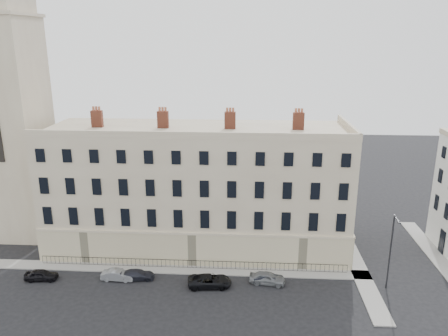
{
  "coord_description": "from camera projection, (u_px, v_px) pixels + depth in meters",
  "views": [
    {
      "loc": [
        0.39,
        -38.81,
        25.31
      ],
      "look_at": [
        -2.59,
        10.0,
        10.71
      ],
      "focal_mm": 35.0,
      "sensor_mm": 36.0,
      "label": 1
    }
  ],
  "objects": [
    {
      "name": "ground",
      "position": [
        243.0,
        297.0,
        44.38
      ],
      "size": [
        160.0,
        160.0,
        0.0
      ],
      "primitive_type": "plane",
      "color": "black",
      "rests_on": "ground"
    },
    {
      "name": "terrace",
      "position": [
        198.0,
        188.0,
        54.03
      ],
      "size": [
        36.22,
        12.22,
        17.0
      ],
      "color": "tan",
      "rests_on": "ground"
    },
    {
      "name": "church_tower",
      "position": [
        6.0,
        94.0,
        54.19
      ],
      "size": [
        8.0,
        8.13,
        44.0
      ],
      "color": "tan",
      "rests_on": "ground"
    },
    {
      "name": "pavement_terrace",
      "position": [
        157.0,
        269.0,
        49.73
      ],
      "size": [
        48.0,
        2.0,
        0.12
      ],
      "primitive_type": "cube",
      "color": "gray",
      "rests_on": "ground"
    },
    {
      "name": "pavement_east_return",
      "position": [
        355.0,
        262.0,
        51.26
      ],
      "size": [
        2.0,
        24.0,
        0.12
      ],
      "primitive_type": "cube",
      "color": "gray",
      "rests_on": "ground"
    },
    {
      "name": "pavement_adjacent",
      "position": [
        436.0,
        256.0,
        52.59
      ],
      "size": [
        2.0,
        20.0,
        0.12
      ],
      "primitive_type": "cube",
      "color": "gray",
      "rests_on": "ground"
    },
    {
      "name": "railings",
      "position": [
        192.0,
        264.0,
        49.74
      ],
      "size": [
        35.0,
        0.04,
        0.96
      ],
      "color": "black",
      "rests_on": "ground"
    },
    {
      "name": "car_a",
      "position": [
        41.0,
        275.0,
        47.4
      ],
      "size": [
        3.61,
        1.69,
        1.19
      ],
      "primitive_type": "imported",
      "rotation": [
        0.0,
        0.0,
        1.65
      ],
      "color": "black",
      "rests_on": "ground"
    },
    {
      "name": "car_b",
      "position": [
        118.0,
        275.0,
        47.4
      ],
      "size": [
        3.57,
        1.32,
        1.17
      ],
      "primitive_type": "imported",
      "rotation": [
        0.0,
        0.0,
        1.55
      ],
      "color": "gray",
      "rests_on": "ground"
    },
    {
      "name": "car_c",
      "position": [
        137.0,
        275.0,
        47.56
      ],
      "size": [
        3.88,
        1.96,
        1.08
      ],
      "primitive_type": "imported",
      "rotation": [
        0.0,
        0.0,
        1.69
      ],
      "color": "#20212A",
      "rests_on": "ground"
    },
    {
      "name": "car_d",
      "position": [
        210.0,
        281.0,
        46.16
      ],
      "size": [
        4.81,
        2.59,
        1.28
      ],
      "primitive_type": "imported",
      "rotation": [
        0.0,
        0.0,
        1.67
      ],
      "color": "black",
      "rests_on": "ground"
    },
    {
      "name": "car_e",
      "position": [
        267.0,
        278.0,
        46.66
      ],
      "size": [
        4.03,
        2.08,
        1.31
      ],
      "primitive_type": "imported",
      "rotation": [
        0.0,
        0.0,
        1.43
      ],
      "color": "slate",
      "rests_on": "ground"
    },
    {
      "name": "car_f",
      "position": [
        269.0,
        279.0,
        46.76
      ],
      "size": [
        3.38,
        1.31,
        1.1
      ],
      "primitive_type": "imported",
      "rotation": [
        0.0,
        0.0,
        1.62
      ],
      "color": "#23252E",
      "rests_on": "ground"
    },
    {
      "name": "streetlamp",
      "position": [
        391.0,
        249.0,
        44.62
      ],
      "size": [
        0.22,
        1.8,
        8.32
      ],
      "rotation": [
        0.0,
        0.0,
        0.03
      ],
      "color": "#2B2C30",
      "rests_on": "ground"
    }
  ]
}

